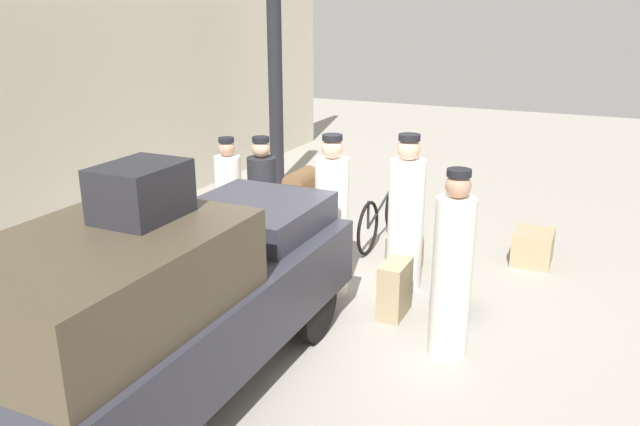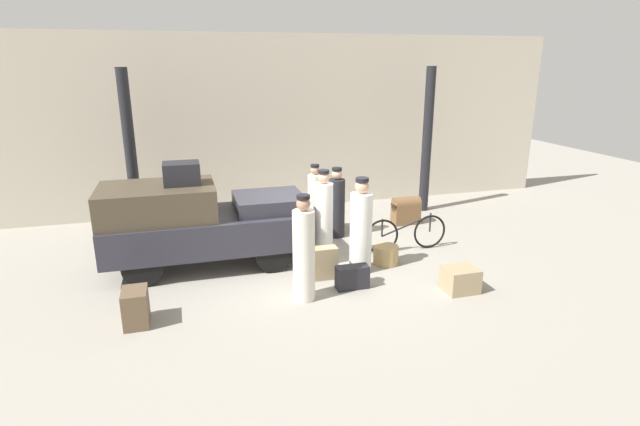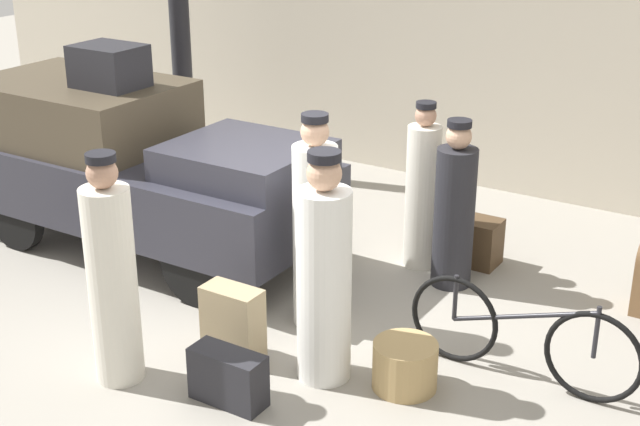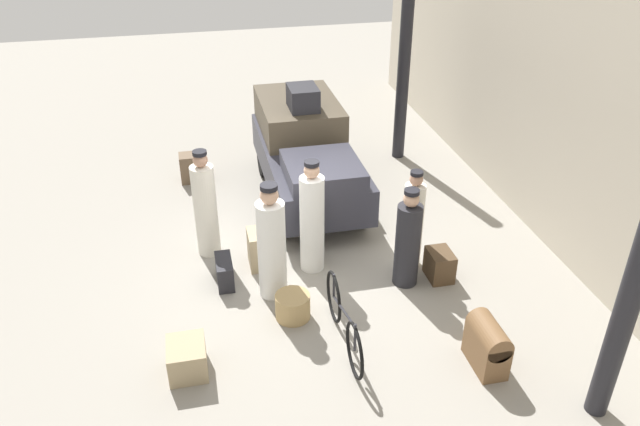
# 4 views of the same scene
# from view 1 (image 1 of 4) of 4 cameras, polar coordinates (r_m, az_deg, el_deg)

# --- Properties ---
(ground_plane) EXTENTS (30.00, 30.00, 0.00)m
(ground_plane) POSITION_cam_1_polar(r_m,az_deg,el_deg) (7.09, 0.79, -7.99)
(ground_plane) COLOR gray
(station_building_facade) EXTENTS (16.00, 0.15, 4.50)m
(station_building_facade) POSITION_cam_1_polar(r_m,az_deg,el_deg) (8.88, -24.37, 10.95)
(station_building_facade) COLOR beige
(station_building_facade) RESTS_ON ground
(canopy_pillar_right) EXTENTS (0.25, 0.25, 3.71)m
(canopy_pillar_right) POSITION_cam_1_polar(r_m,az_deg,el_deg) (11.04, -4.09, 11.53)
(canopy_pillar_right) COLOR black
(canopy_pillar_right) RESTS_ON ground
(truck) EXTENTS (3.77, 1.56, 1.64)m
(truck) POSITION_cam_1_polar(r_m,az_deg,el_deg) (5.26, -13.56, -7.33)
(truck) COLOR black
(truck) RESTS_ON ground
(bicycle) EXTENTS (1.82, 0.04, 0.78)m
(bicycle) POSITION_cam_1_polar(r_m,az_deg,el_deg) (8.74, 5.67, -0.25)
(bicycle) COLOR black
(bicycle) RESTS_ON ground
(wicker_basket) EXTENTS (0.49, 0.49, 0.37)m
(wicker_basket) POSITION_cam_1_polar(r_m,az_deg,el_deg) (8.04, 7.71, -3.46)
(wicker_basket) COLOR tan
(wicker_basket) RESTS_ON ground
(porter_carrying_trunk) EXTENTS (0.37, 0.37, 1.81)m
(porter_carrying_trunk) POSITION_cam_1_polar(r_m,az_deg,el_deg) (5.84, 11.97, -5.37)
(porter_carrying_trunk) COLOR silver
(porter_carrying_trunk) RESTS_ON ground
(conductor_in_dark_uniform) EXTENTS (0.37, 0.37, 1.59)m
(conductor_in_dark_uniform) POSITION_cam_1_polar(r_m,az_deg,el_deg) (8.16, -5.27, 0.98)
(conductor_in_dark_uniform) COLOR #232328
(conductor_in_dark_uniform) RESTS_ON ground
(porter_standing_middle) EXTENTS (0.37, 0.37, 1.84)m
(porter_standing_middle) POSITION_cam_1_polar(r_m,az_deg,el_deg) (6.98, 1.09, -0.84)
(porter_standing_middle) COLOR white
(porter_standing_middle) RESTS_ON ground
(porter_lifting_near_truck) EXTENTS (0.32, 0.32, 1.64)m
(porter_lifting_near_truck) POSITION_cam_1_polar(r_m,az_deg,el_deg) (7.91, -8.30, 0.57)
(porter_lifting_near_truck) COLOR silver
(porter_lifting_near_truck) RESTS_ON ground
(porter_with_bicycle) EXTENTS (0.41, 0.41, 1.81)m
(porter_with_bicycle) POSITION_cam_1_polar(r_m,az_deg,el_deg) (7.22, 7.84, -0.54)
(porter_with_bicycle) COLOR white
(porter_with_bicycle) RESTS_ON ground
(trunk_barrel_dark) EXTENTS (0.66, 0.34, 0.68)m
(trunk_barrel_dark) POSITION_cam_1_polar(r_m,az_deg,el_deg) (10.06, -1.77, 2.19)
(trunk_barrel_dark) COLOR brown
(trunk_barrel_dark) RESTS_ON ground
(suitcase_black_upright) EXTENTS (0.56, 0.48, 0.42)m
(suitcase_black_upright) POSITION_cam_1_polar(r_m,az_deg,el_deg) (8.47, 18.88, -2.97)
(suitcase_black_upright) COLOR #9E8966
(suitcase_black_upright) RESTS_ON ground
(trunk_large_brown) EXTENTS (0.47, 0.35, 0.46)m
(trunk_large_brown) POSITION_cam_1_polar(r_m,az_deg,el_deg) (8.60, -8.30, -1.70)
(trunk_large_brown) COLOR #4C3823
(trunk_large_brown) RESTS_ON ground
(suitcase_tan_flat) EXTENTS (0.48, 0.25, 0.60)m
(suitcase_tan_flat) POSITION_cam_1_polar(r_m,az_deg,el_deg) (6.71, 6.85, -6.88)
(suitcase_tan_flat) COLOR #9E8966
(suitcase_tan_flat) RESTS_ON ground
(suitcase_small_leather) EXTENTS (0.57, 0.24, 0.41)m
(suitcase_small_leather) POSITION_cam_1_polar(r_m,az_deg,el_deg) (6.94, 12.01, -7.13)
(suitcase_small_leather) COLOR #232328
(suitcase_small_leather) RESTS_ON ground
(trunk_on_truck_roof) EXTENTS (0.65, 0.51, 0.41)m
(trunk_on_truck_roof) POSITION_cam_1_polar(r_m,az_deg,el_deg) (4.77, -16.05, 1.93)
(trunk_on_truck_roof) COLOR #232328
(trunk_on_truck_roof) RESTS_ON truck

